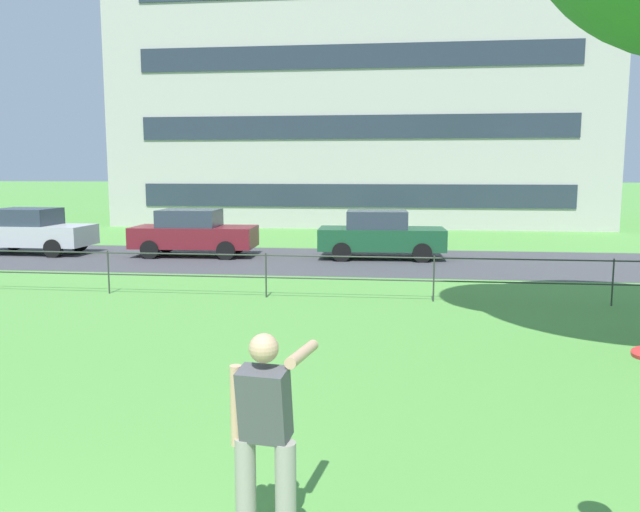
{
  "coord_description": "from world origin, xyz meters",
  "views": [
    {
      "loc": [
        2.87,
        -2.2,
        2.82
      ],
      "look_at": [
        1.77,
        6.83,
        1.59
      ],
      "focal_mm": 35.53,
      "sensor_mm": 36.0,
      "label": 1
    }
  ],
  "objects_px": {
    "car_silver_left": "(31,231)",
    "person_thrower": "(265,432)",
    "car_maroon_far_left": "(193,233)",
    "car_dark_green_right": "(380,234)",
    "apartment_building_background": "(362,44)"
  },
  "relations": [
    {
      "from": "person_thrower",
      "to": "car_dark_green_right",
      "type": "height_order",
      "value": "person_thrower"
    },
    {
      "from": "car_dark_green_right",
      "to": "apartment_building_background",
      "type": "xyz_separation_m",
      "value": [
        -1.59,
        16.57,
        9.1
      ]
    },
    {
      "from": "person_thrower",
      "to": "car_silver_left",
      "type": "relative_size",
      "value": 0.41
    },
    {
      "from": "car_silver_left",
      "to": "person_thrower",
      "type": "bearing_deg",
      "value": -53.89
    },
    {
      "from": "person_thrower",
      "to": "car_silver_left",
      "type": "distance_m",
      "value": 19.32
    },
    {
      "from": "person_thrower",
      "to": "apartment_building_background",
      "type": "xyz_separation_m",
      "value": [
        -1.16,
        32.43,
        8.99
      ]
    },
    {
      "from": "apartment_building_background",
      "to": "car_maroon_far_left",
      "type": "bearing_deg",
      "value": -105.24
    },
    {
      "from": "car_dark_green_right",
      "to": "apartment_building_background",
      "type": "bearing_deg",
      "value": 95.49
    },
    {
      "from": "car_silver_left",
      "to": "car_maroon_far_left",
      "type": "height_order",
      "value": "same"
    },
    {
      "from": "person_thrower",
      "to": "car_dark_green_right",
      "type": "xyz_separation_m",
      "value": [
        0.43,
        15.86,
        -0.11
      ]
    },
    {
      "from": "car_silver_left",
      "to": "apartment_building_background",
      "type": "distance_m",
      "value": 21.69
    },
    {
      "from": "person_thrower",
      "to": "car_maroon_far_left",
      "type": "xyz_separation_m",
      "value": [
        -5.71,
        15.71,
        -0.11
      ]
    },
    {
      "from": "car_silver_left",
      "to": "car_maroon_far_left",
      "type": "bearing_deg",
      "value": 0.99
    },
    {
      "from": "car_dark_green_right",
      "to": "apartment_building_background",
      "type": "distance_m",
      "value": 18.97
    },
    {
      "from": "car_silver_left",
      "to": "apartment_building_background",
      "type": "bearing_deg",
      "value": 58.71
    }
  ]
}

